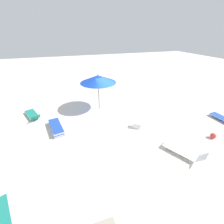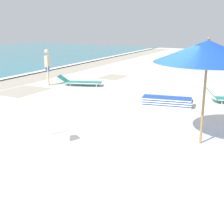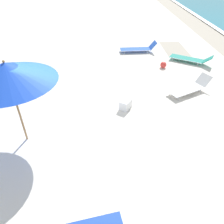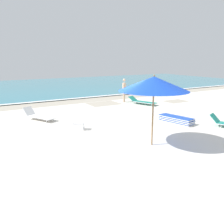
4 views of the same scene
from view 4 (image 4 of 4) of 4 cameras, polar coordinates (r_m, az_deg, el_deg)
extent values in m
cube|color=silver|center=(10.38, -0.10, -6.66)|extent=(60.00, 60.00, 0.16)
cube|color=#AFA492|center=(18.73, -14.72, 1.83)|extent=(57.00, 2.20, 0.00)
cube|color=#AFA492|center=(18.20, -1.91, 1.93)|extent=(2.24, 1.74, 0.00)
cube|color=#AFA492|center=(19.81, 14.38, 2.41)|extent=(1.76, 1.27, 0.00)
cube|color=teal|center=(29.15, -20.68, 5.16)|extent=(60.00, 19.85, 0.06)
cube|color=white|center=(19.58, -15.47, 2.42)|extent=(56.00, 0.44, 0.01)
cylinder|color=#9E7547|center=(9.51, 9.30, -0.70)|extent=(0.06, 0.06, 2.36)
cone|color=blue|center=(9.32, 9.55, 6.40)|extent=(2.61, 2.61, 0.53)
cylinder|color=#13359C|center=(9.35, 9.50, 4.84)|extent=(2.53, 2.53, 0.01)
sphere|color=#9E7547|center=(9.29, 9.62, 8.21)|extent=(0.07, 0.07, 0.07)
cube|color=blue|center=(13.32, 14.40, -2.14)|extent=(0.94, 1.88, 0.03)
cube|color=silver|center=(13.33, 14.39, -2.26)|extent=(0.96, 1.92, 0.04)
cube|color=blue|center=(13.30, 14.42, -1.79)|extent=(0.94, 1.88, 0.03)
cube|color=silver|center=(13.30, 14.42, -1.91)|extent=(0.96, 1.92, 0.04)
cube|color=blue|center=(13.26, 14.54, -1.45)|extent=(0.94, 1.88, 0.03)
cube|color=silver|center=(13.27, 14.54, -1.58)|extent=(0.96, 1.92, 0.04)
cube|color=blue|center=(13.26, 14.42, -1.07)|extent=(0.94, 1.88, 0.03)
cube|color=silver|center=(13.27, 14.42, -1.19)|extent=(0.96, 1.92, 0.04)
cube|color=#1E8475|center=(13.31, 22.47, -1.31)|extent=(0.69, 0.59, 0.41)
cylinder|color=silver|center=(13.06, 23.66, -2.99)|extent=(0.03, 0.03, 0.16)
cylinder|color=silver|center=(13.54, 24.17, -2.51)|extent=(0.03, 0.03, 0.16)
cube|color=white|center=(13.88, -15.80, -1.12)|extent=(1.27, 1.72, 0.03)
cylinder|color=silver|center=(13.69, -16.73, -1.36)|extent=(0.76, 1.46, 0.03)
cylinder|color=silver|center=(14.08, -14.89, -0.88)|extent=(0.76, 1.46, 0.03)
cube|color=white|center=(14.58, -18.44, 0.19)|extent=(0.68, 0.60, 0.44)
cylinder|color=silver|center=(13.28, -14.77, -2.09)|extent=(0.03, 0.03, 0.16)
cylinder|color=silver|center=(13.62, -13.20, -1.64)|extent=(0.03, 0.03, 0.16)
cylinder|color=silver|center=(14.22, -18.24, -1.36)|extent=(0.03, 0.03, 0.16)
cylinder|color=silver|center=(14.53, -16.69, -0.96)|extent=(0.03, 0.03, 0.16)
cube|color=#1E8475|center=(17.93, 7.59, 2.23)|extent=(1.14, 1.78, 0.03)
cylinder|color=silver|center=(17.68, 7.08, 2.10)|extent=(0.60, 1.58, 0.03)
cylinder|color=silver|center=(18.18, 8.09, 2.36)|extent=(0.60, 1.58, 0.03)
cube|color=#1E8475|center=(18.48, 4.79, 3.07)|extent=(0.70, 0.65, 0.33)
cylinder|color=silver|center=(17.40, 8.97, 1.56)|extent=(0.03, 0.03, 0.16)
cylinder|color=silver|center=(17.84, 9.80, 1.80)|extent=(0.03, 0.03, 0.16)
cylinder|color=silver|center=(18.08, 5.40, 2.07)|extent=(0.03, 0.03, 0.16)
cylinder|color=silver|center=(18.50, 6.28, 2.28)|extent=(0.03, 0.03, 0.16)
cylinder|color=beige|center=(18.92, 2.85, 3.70)|extent=(0.11, 0.11, 0.90)
cylinder|color=beige|center=(18.72, 2.69, 3.61)|extent=(0.11, 0.11, 0.90)
cube|color=#2D51B2|center=(18.77, 2.78, 4.77)|extent=(0.34, 0.33, 0.24)
cylinder|color=beige|center=(18.72, 2.79, 5.85)|extent=(0.27, 0.27, 0.55)
cylinder|color=beige|center=(18.90, 2.94, 5.89)|extent=(0.08, 0.08, 0.55)
cylinder|color=beige|center=(18.55, 2.64, 5.77)|extent=(0.08, 0.08, 0.55)
sphere|color=beige|center=(18.67, 2.81, 7.33)|extent=(0.21, 0.21, 0.21)
cube|color=white|center=(11.73, -7.60, -3.28)|extent=(0.59, 0.55, 0.32)
cube|color=white|center=(11.68, -7.62, -2.41)|extent=(0.61, 0.57, 0.05)
camera|label=1|loc=(19.38, -5.19, 18.64)|focal=24.00mm
camera|label=2|loc=(5.86, -48.64, 5.64)|focal=50.00mm
camera|label=3|loc=(14.92, 19.83, 17.69)|focal=35.00mm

